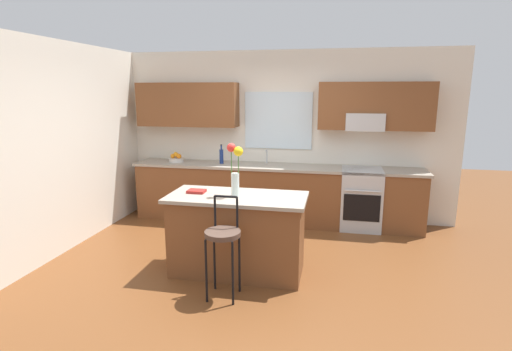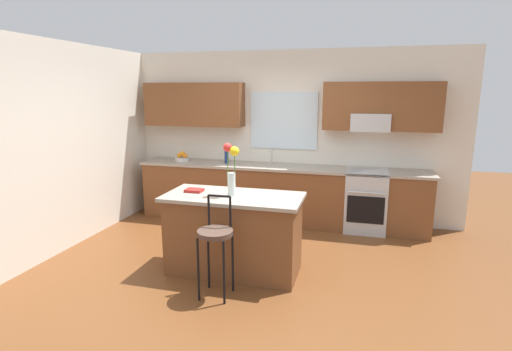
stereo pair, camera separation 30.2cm
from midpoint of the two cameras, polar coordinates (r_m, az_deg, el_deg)
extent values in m
plane|color=brown|center=(4.87, -2.33, -13.00)|extent=(14.00, 14.00, 0.00)
cube|color=silver|center=(5.88, -26.73, 3.85)|extent=(0.12, 4.60, 2.70)
cube|color=silver|center=(6.46, 1.97, 5.78)|extent=(5.60, 0.12, 2.70)
cube|color=brown|center=(6.62, -11.22, 10.05)|extent=(1.66, 0.34, 0.70)
cube|color=brown|center=(6.12, 15.54, 9.69)|extent=(1.66, 0.34, 0.70)
cube|color=silver|center=(6.37, 1.88, 7.95)|extent=(1.09, 0.03, 0.90)
cube|color=#B7BABC|center=(6.10, 14.13, 7.58)|extent=(0.56, 0.36, 0.26)
cube|color=brown|center=(6.28, 1.36, -2.85)|extent=(4.50, 0.60, 0.88)
cube|color=#9E9384|center=(6.18, 1.38, 1.27)|extent=(4.56, 0.64, 0.04)
cube|color=#B7BABC|center=(6.22, -0.07, 0.87)|extent=(0.54, 0.38, 0.11)
cylinder|color=#B7BABC|center=(6.34, 0.22, 2.75)|extent=(0.02, 0.02, 0.22)
cylinder|color=#B7BABC|center=(6.27, 0.11, 3.65)|extent=(0.02, 0.12, 0.02)
cube|color=#B7BABC|center=(6.17, 13.61, -3.29)|extent=(0.60, 0.60, 0.92)
cube|color=black|center=(5.91, 13.67, -4.60)|extent=(0.52, 0.02, 0.40)
cylinder|color=#B7BABC|center=(5.80, 13.81, -2.24)|extent=(0.50, 0.02, 0.02)
cube|color=brown|center=(4.58, -4.63, -8.74)|extent=(1.48, 0.66, 0.88)
cube|color=#9E9384|center=(4.43, -4.73, -3.18)|extent=(1.56, 0.74, 0.04)
cylinder|color=black|center=(4.03, -9.44, -13.59)|extent=(0.02, 0.02, 0.66)
cylinder|color=black|center=(3.95, -5.66, -14.04)|extent=(0.02, 0.02, 0.66)
cylinder|color=black|center=(4.26, -8.12, -12.07)|extent=(0.02, 0.02, 0.66)
cylinder|color=black|center=(4.18, -4.55, -12.46)|extent=(0.02, 0.02, 0.66)
cylinder|color=#4C382D|center=(3.97, -7.07, -8.38)|extent=(0.36, 0.36, 0.05)
cylinder|color=black|center=(4.06, -8.11, -5.14)|extent=(0.02, 0.02, 0.32)
cylinder|color=black|center=(3.99, -4.93, -5.37)|extent=(0.02, 0.02, 0.32)
cylinder|color=black|center=(3.98, -6.59, -3.06)|extent=(0.23, 0.02, 0.02)
cylinder|color=silver|center=(4.39, -5.01, -1.33)|extent=(0.09, 0.09, 0.26)
cylinder|color=#3D722D|center=(4.34, -4.55, 0.72)|extent=(0.01, 0.01, 0.43)
sphere|color=yellow|center=(4.30, -4.60, 3.51)|extent=(0.11, 0.11, 0.11)
cylinder|color=#3D722D|center=(4.37, -5.56, 1.03)|extent=(0.01, 0.01, 0.46)
sphere|color=red|center=(4.33, -5.62, 4.05)|extent=(0.10, 0.10, 0.10)
cube|color=maroon|center=(4.61, -10.50, -2.28)|extent=(0.20, 0.15, 0.03)
cylinder|color=silver|center=(6.66, -12.81, 2.20)|extent=(0.24, 0.24, 0.06)
sphere|color=orange|center=(6.63, -12.41, 2.74)|extent=(0.08, 0.08, 0.08)
sphere|color=orange|center=(6.70, -12.65, 2.83)|extent=(0.07, 0.07, 0.07)
sphere|color=orange|center=(6.67, -13.26, 2.76)|extent=(0.07, 0.07, 0.07)
sphere|color=orange|center=(6.65, -12.85, 3.01)|extent=(0.08, 0.08, 0.08)
cylinder|color=navy|center=(6.37, -6.40, 2.75)|extent=(0.06, 0.06, 0.23)
cylinder|color=navy|center=(6.35, -6.43, 4.08)|extent=(0.03, 0.03, 0.07)
cylinder|color=black|center=(6.34, -6.44, 4.44)|extent=(0.03, 0.03, 0.02)
camera|label=1|loc=(0.15, -91.71, -0.37)|focal=27.56mm
camera|label=2|loc=(0.15, 88.29, 0.37)|focal=27.56mm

